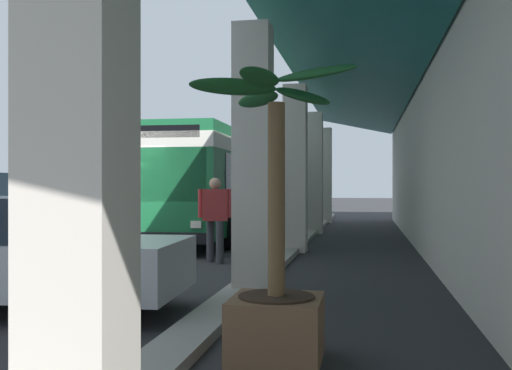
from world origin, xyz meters
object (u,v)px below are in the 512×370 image
(pedestrian, at_px, (215,214))
(potted_palm, at_px, (276,286))
(transit_bus, at_px, (217,178))
(parked_sedan_silver, at_px, (9,253))
(parked_suv_blue, at_px, (100,198))

(pedestrian, height_order, potted_palm, potted_palm)
(transit_bus, relative_size, parked_sedan_silver, 2.50)
(transit_bus, height_order, pedestrian, transit_bus)
(parked_sedan_silver, bearing_deg, parked_suv_blue, -157.90)
(transit_bus, xyz_separation_m, pedestrian, (6.20, 1.54, -0.84))
(pedestrian, xyz_separation_m, potted_palm, (6.46, 2.26, -0.31))
(pedestrian, bearing_deg, parked_suv_blue, -146.19)
(parked_sedan_silver, distance_m, potted_palm, 3.99)
(parked_sedan_silver, bearing_deg, pedestrian, 163.82)
(parked_sedan_silver, bearing_deg, transit_bus, -179.51)
(parked_sedan_silver, relative_size, potted_palm, 1.68)
(transit_bus, distance_m, potted_palm, 13.27)
(parked_sedan_silver, relative_size, pedestrian, 2.53)
(parked_suv_blue, xyz_separation_m, pedestrian, (13.16, 8.82, -0.01))
(pedestrian, distance_m, potted_palm, 6.85)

